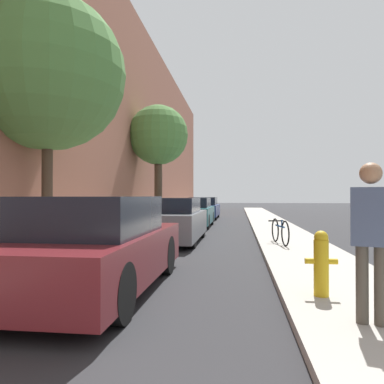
# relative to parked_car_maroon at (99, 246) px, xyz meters

# --- Properties ---
(ground_plane) EXTENTS (120.00, 120.00, 0.00)m
(ground_plane) POSITION_rel_parked_car_maroon_xyz_m (0.80, 10.43, -0.70)
(ground_plane) COLOR #28282B
(sidewalk_left) EXTENTS (2.00, 52.00, 0.12)m
(sidewalk_left) POSITION_rel_parked_car_maroon_xyz_m (-2.10, 10.43, -0.64)
(sidewalk_left) COLOR #ADA89E
(sidewalk_left) RESTS_ON ground
(sidewalk_right) EXTENTS (2.00, 52.00, 0.12)m
(sidewalk_right) POSITION_rel_parked_car_maroon_xyz_m (3.70, 10.43, -0.64)
(sidewalk_right) COLOR #ADA89E
(sidewalk_right) RESTS_ON ground
(building_facade_left) EXTENTS (0.70, 52.00, 10.94)m
(building_facade_left) POSITION_rel_parked_car_maroon_xyz_m (-3.45, 10.43, 4.77)
(building_facade_left) COLOR #9E604C
(building_facade_left) RESTS_ON ground
(parked_car_maroon) EXTENTS (1.74, 4.35, 1.46)m
(parked_car_maroon) POSITION_rel_parked_car_maroon_xyz_m (0.00, 0.00, 0.00)
(parked_car_maroon) COLOR black
(parked_car_maroon) RESTS_ON ground
(parked_car_grey) EXTENTS (1.85, 4.38, 1.41)m
(parked_car_grey) POSITION_rel_parked_car_maroon_xyz_m (-0.00, 6.08, -0.02)
(parked_car_grey) COLOR black
(parked_car_grey) RESTS_ON ground
(parked_car_teal) EXTENTS (1.83, 4.26, 1.38)m
(parked_car_teal) POSITION_rel_parked_car_maroon_xyz_m (-0.08, 11.81, -0.03)
(parked_car_teal) COLOR black
(parked_car_teal) RESTS_ON ground
(parked_car_navy) EXTENTS (1.84, 4.63, 1.38)m
(parked_car_navy) POSITION_rel_parked_car_maroon_xyz_m (-0.12, 17.99, -0.02)
(parked_car_navy) COLOR black
(parked_car_navy) RESTS_ON ground
(street_tree_near) EXTENTS (3.77, 3.77, 6.23)m
(street_tree_near) POSITION_rel_parked_car_maroon_xyz_m (-2.50, 2.95, 3.76)
(street_tree_near) COLOR #4C3A2B
(street_tree_near) RESTS_ON sidewalk_left
(street_tree_far) EXTENTS (3.01, 3.01, 5.93)m
(street_tree_far) POSITION_rel_parked_car_maroon_xyz_m (-1.91, 12.59, 3.80)
(street_tree_far) COLOR #4C3A2B
(street_tree_far) RESTS_ON sidewalk_left
(fire_hydrant) EXTENTS (0.42, 0.20, 0.88)m
(fire_hydrant) POSITION_rel_parked_car_maroon_xyz_m (3.22, -0.25, -0.12)
(fire_hydrant) COLOR gold
(fire_hydrant) RESTS_ON sidewalk_right
(pedestrian) EXTENTS (0.44, 0.31, 1.70)m
(pedestrian) POSITION_rel_parked_car_maroon_xyz_m (3.50, -1.30, 0.40)
(pedestrian) COLOR #4C473D
(pedestrian) RESTS_ON sidewalk_right
(bicycle) EXTENTS (0.45, 1.67, 0.69)m
(bicycle) POSITION_rel_parked_car_maroon_xyz_m (3.26, 5.09, -0.22)
(bicycle) COLOR black
(bicycle) RESTS_ON sidewalk_right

